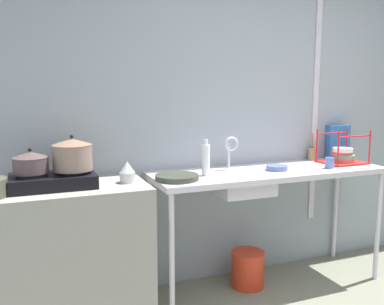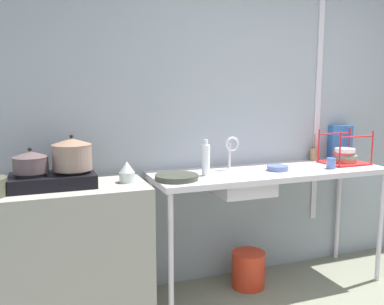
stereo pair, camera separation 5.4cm
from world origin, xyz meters
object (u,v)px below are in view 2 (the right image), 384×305
at_px(faucet, 232,147).
at_px(small_bowl_on_drainboard, 278,168).
at_px(frying_pan, 177,177).
at_px(cup_by_rack, 331,163).
at_px(utensil_jar, 314,154).
at_px(bottle_by_sink, 206,160).
at_px(dish_rack, 345,157).
at_px(cereal_box, 340,142).
at_px(bucket_on_floor, 248,269).
at_px(pot_on_right_burner, 72,154).
at_px(pot_on_left_burner, 31,162).
at_px(percolator, 127,172).
at_px(stove, 53,180).
at_px(sink_basin, 242,183).

bearing_deg(faucet, small_bowl_on_drainboard, -29.63).
bearing_deg(frying_pan, small_bowl_on_drainboard, 2.77).
height_order(faucet, cup_by_rack, faucet).
relative_size(faucet, utensil_jar, 1.08).
distance_m(faucet, bottle_by_sink, 0.31).
bearing_deg(dish_rack, frying_pan, -176.44).
relative_size(small_bowl_on_drainboard, bottle_by_sink, 0.63).
height_order(small_bowl_on_drainboard, cereal_box, cereal_box).
relative_size(bottle_by_sink, bucket_on_floor, 0.93).
bearing_deg(bucket_on_floor, pot_on_right_burner, -179.02).
bearing_deg(pot_on_left_burner, cereal_box, 5.17).
height_order(percolator, bottle_by_sink, bottle_by_sink).
relative_size(pot_on_right_burner, bucket_on_floor, 0.89).
xyz_separation_m(faucet, dish_rack, (0.96, -0.12, -0.11)).
distance_m(dish_rack, bucket_on_floor, 1.19).
relative_size(percolator, frying_pan, 0.47).
distance_m(percolator, cereal_box, 1.93).
xyz_separation_m(stove, small_bowl_on_drainboard, (1.58, -0.04, -0.03)).
bearing_deg(dish_rack, utensil_jar, 122.42).
height_order(percolator, sink_basin, percolator).
height_order(pot_on_left_burner, sink_basin, pot_on_left_burner).
xyz_separation_m(percolator, cereal_box, (1.91, 0.26, 0.08)).
bearing_deg(frying_pan, sink_basin, 4.20).
xyz_separation_m(dish_rack, bottle_by_sink, (-1.23, -0.03, 0.05)).
relative_size(faucet, small_bowl_on_drainboard, 1.56).
bearing_deg(utensil_jar, faucet, -173.43).
distance_m(sink_basin, dish_rack, 0.96).
height_order(pot_on_left_burner, percolator, pot_on_left_burner).
distance_m(pot_on_right_burner, bottle_by_sink, 0.90).
relative_size(percolator, bucket_on_floor, 0.50).
distance_m(sink_basin, utensil_jar, 0.87).
relative_size(stove, small_bowl_on_drainboard, 3.19).
distance_m(stove, dish_rack, 2.24).
bearing_deg(bucket_on_floor, cup_by_rack, -12.77).
bearing_deg(dish_rack, percolator, -178.50).
bearing_deg(small_bowl_on_drainboard, sink_basin, -179.66).
height_order(pot_on_right_burner, frying_pan, pot_on_right_burner).
xyz_separation_m(stove, percolator, (0.46, -0.03, 0.02)).
xyz_separation_m(small_bowl_on_drainboard, bucket_on_floor, (-0.20, 0.06, -0.79)).
xyz_separation_m(pot_on_left_burner, cup_by_rack, (2.12, -0.12, -0.12)).
height_order(faucet, bottle_by_sink, bottle_by_sink).
xyz_separation_m(cup_by_rack, cereal_box, (0.37, 0.34, 0.10)).
bearing_deg(bucket_on_floor, stove, -179.11).
height_order(frying_pan, cereal_box, cereal_box).
height_order(stove, pot_on_right_burner, pot_on_right_burner).
relative_size(stove, cup_by_rack, 6.15).
bearing_deg(cereal_box, utensil_jar, -172.64).
distance_m(pot_on_left_burner, bottle_by_sink, 1.14).
bearing_deg(pot_on_right_burner, cereal_box, 5.73).
height_order(pot_on_right_burner, sink_basin, pot_on_right_burner).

